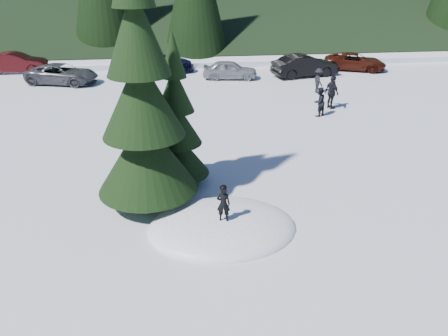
{
  "coord_description": "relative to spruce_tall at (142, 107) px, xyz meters",
  "views": [
    {
      "loc": [
        -1.32,
        -11.03,
        7.22
      ],
      "look_at": [
        0.29,
        1.91,
        1.1
      ],
      "focal_mm": 35.0,
      "sensor_mm": 36.0,
      "label": 1
    }
  ],
  "objects": [
    {
      "name": "adult_1",
      "position": [
        9.54,
        9.38,
        -2.41
      ],
      "size": [
        0.72,
        1.14,
        1.81
      ],
      "primitive_type": "imported",
      "rotation": [
        0.0,
        0.0,
        1.85
      ],
      "color": "black",
      "rests_on": "ground"
    },
    {
      "name": "car_3",
      "position": [
        0.06,
        18.83,
        -2.56
      ],
      "size": [
        5.67,
        3.89,
        1.52
      ],
      "primitive_type": "imported",
      "rotation": [
        0.0,
        0.0,
        1.94
      ],
      "color": "black",
      "rests_on": "ground"
    },
    {
      "name": "car_6",
      "position": [
        14.55,
        18.37,
        -2.7
      ],
      "size": [
        4.9,
        3.61,
        1.24
      ],
      "primitive_type": "imported",
      "rotation": [
        0.0,
        0.0,
        1.17
      ],
      "color": "#3C130B",
      "rests_on": "ground"
    },
    {
      "name": "adult_0",
      "position": [
        8.44,
        8.21,
        -2.56
      ],
      "size": [
        0.93,
        0.89,
        1.51
      ],
      "primitive_type": "imported",
      "rotation": [
        0.0,
        0.0,
        3.74
      ],
      "color": "black",
      "rests_on": "ground"
    },
    {
      "name": "spruce_short",
      "position": [
        1.0,
        1.4,
        -1.22
      ],
      "size": [
        2.2,
        2.2,
        5.37
      ],
      "color": "black",
      "rests_on": "ground"
    },
    {
      "name": "car_2",
      "position": [
        -6.18,
        16.81,
        -2.67
      ],
      "size": [
        5.06,
        3.38,
        1.29
      ],
      "primitive_type": "imported",
      "rotation": [
        0.0,
        0.0,
        1.28
      ],
      "color": "#424449",
      "rests_on": "ground"
    },
    {
      "name": "child_skier",
      "position": [
        2.2,
        -2.1,
        -2.3
      ],
      "size": [
        0.43,
        0.33,
        1.07
      ],
      "primitive_type": "imported",
      "rotation": [
        0.0,
        0.0,
        2.94
      ],
      "color": "black",
      "rests_on": "snow_mound"
    },
    {
      "name": "car_1",
      "position": [
        -10.15,
        20.56,
        -2.6
      ],
      "size": [
        4.4,
        1.58,
        1.44
      ],
      "primitive_type": "imported",
      "rotation": [
        0.0,
        0.0,
        1.58
      ],
      "color": "#36090C",
      "rests_on": "ground"
    },
    {
      "name": "adult_2",
      "position": [
        9.84,
        12.57,
        -2.57
      ],
      "size": [
        0.63,
        1.01,
        1.5
      ],
      "primitive_type": "imported",
      "rotation": [
        0.0,
        0.0,
        1.65
      ],
      "color": "black",
      "rests_on": "ground"
    },
    {
      "name": "spruce_tall",
      "position": [
        0.0,
        0.0,
        0.0
      ],
      "size": [
        3.2,
        3.2,
        8.6
      ],
      "color": "black",
      "rests_on": "ground"
    },
    {
      "name": "car_4",
      "position": [
        4.97,
        16.77,
        -2.69
      ],
      "size": [
        3.87,
        2.01,
        1.26
      ],
      "primitive_type": "imported",
      "rotation": [
        0.0,
        0.0,
        1.42
      ],
      "color": "gray",
      "rests_on": "ground"
    },
    {
      "name": "ground",
      "position": [
        2.2,
        -1.8,
        -3.32
      ],
      "size": [
        200.0,
        200.0,
        0.0
      ],
      "primitive_type": "plane",
      "color": "white",
      "rests_on": "ground"
    },
    {
      "name": "car_5",
      "position": [
        10.26,
        16.86,
        -2.56
      ],
      "size": [
        4.84,
        2.6,
        1.52
      ],
      "primitive_type": "imported",
      "rotation": [
        0.0,
        0.0,
        1.8
      ],
      "color": "black",
      "rests_on": "ground"
    },
    {
      "name": "snow_mound",
      "position": [
        2.2,
        -1.8,
        -3.32
      ],
      "size": [
        4.48,
        3.52,
        0.96
      ],
      "primitive_type": "ellipsoid",
      "color": "white",
      "rests_on": "ground"
    }
  ]
}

